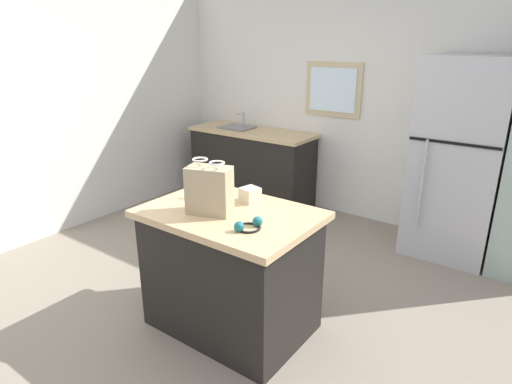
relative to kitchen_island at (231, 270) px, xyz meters
name	(u,v)px	position (x,y,z in m)	size (l,w,h in m)	color
ground	(216,324)	(-0.10, -0.07, -0.45)	(6.25, 6.25, 0.00)	gray
back_wall	(369,99)	(-0.11, 2.54, 0.91)	(4.98, 0.13, 2.73)	silver
left_wall	(13,108)	(-2.59, -0.07, 0.91)	(0.10, 5.21, 2.73)	silver
kitchen_island	(231,270)	(0.00, 0.00, 0.00)	(1.16, 0.81, 0.90)	black
refrigerator	(458,161)	(0.96, 2.14, 0.47)	(0.75, 0.67, 1.86)	#B7B7BC
sink_counter	(252,165)	(-1.44, 2.18, 0.02)	(1.60, 0.59, 1.10)	black
shopping_bag	(209,190)	(-0.09, -0.10, 0.61)	(0.32, 0.24, 0.36)	tan
small_box	(250,195)	(0.00, 0.22, 0.50)	(0.12, 0.12, 0.10)	beige
bottle	(212,185)	(-0.28, 0.14, 0.54)	(0.06, 0.06, 0.20)	#4C9956
ear_defenders	(248,225)	(0.27, -0.15, 0.47)	(0.19, 0.19, 0.06)	black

